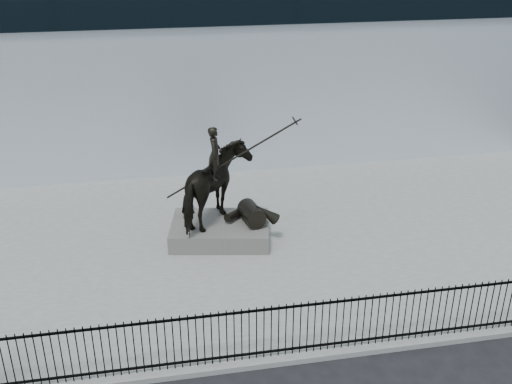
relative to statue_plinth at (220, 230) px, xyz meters
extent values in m
cube|color=gray|center=(0.10, -0.37, -0.38)|extent=(30.00, 12.00, 0.15)
cube|color=white|center=(0.10, 12.63, 4.05)|extent=(44.00, 14.00, 9.00)
cube|color=black|center=(0.10, -6.12, -0.15)|extent=(22.00, 0.05, 0.05)
cube|color=black|center=(0.10, -6.12, 1.10)|extent=(22.00, 0.05, 0.05)
cube|color=black|center=(0.10, -6.12, 0.45)|extent=(22.00, 0.03, 1.50)
cube|color=#55524E|center=(0.00, 0.00, 0.00)|extent=(3.57, 2.76, 0.60)
imported|color=black|center=(0.00, 0.00, 1.58)|extent=(2.61, 2.90, 2.56)
imported|color=black|center=(-0.10, 0.02, 2.75)|extent=(0.52, 0.70, 1.73)
cylinder|color=black|center=(0.35, -0.06, 2.49)|extent=(4.06, 0.82, 2.61)
camera|label=1|loc=(-2.07, -17.51, 9.49)|focal=42.00mm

